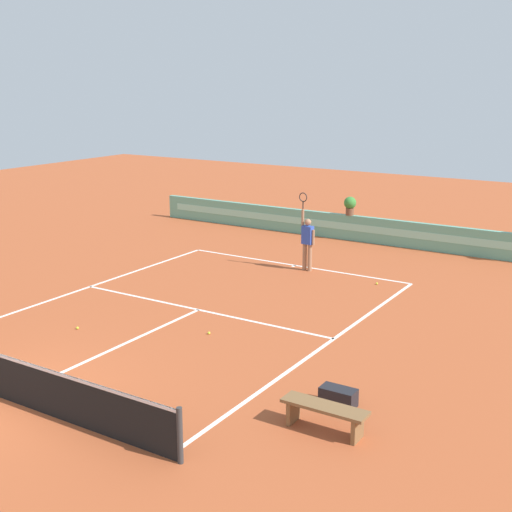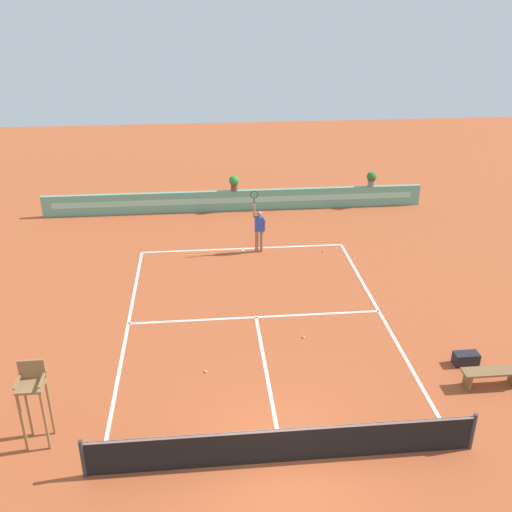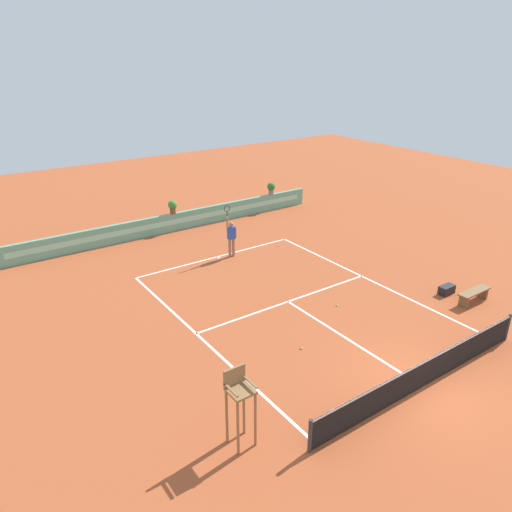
{
  "view_description": "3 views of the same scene",
  "coord_description": "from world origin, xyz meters",
  "views": [
    {
      "loc": [
        10.81,
        -7.88,
        6.12
      ],
      "look_at": [
        0.25,
        8.98,
        1.0
      ],
      "focal_mm": 48.11,
      "sensor_mm": 36.0,
      "label": 1
    },
    {
      "loc": [
        -1.59,
        -10.01,
        9.89
      ],
      "look_at": [
        0.25,
        8.98,
        1.0
      ],
      "focal_mm": 41.14,
      "sensor_mm": 36.0,
      "label": 2
    },
    {
      "loc": [
        -10.73,
        -6.75,
        9.16
      ],
      "look_at": [
        0.25,
        8.98,
        1.0
      ],
      "focal_mm": 34.07,
      "sensor_mm": 36.0,
      "label": 3
    }
  ],
  "objects": [
    {
      "name": "tennis_player",
      "position": [
        0.63,
        11.56,
        1.05
      ],
      "size": [
        0.62,
        0.25,
        2.58
      ],
      "color": "#9E7051",
      "rests_on": "ground"
    },
    {
      "name": "court_lines",
      "position": [
        0.0,
        6.72,
        0.0
      ],
      "size": [
        8.32,
        11.94,
        0.01
      ],
      "color": "white",
      "rests_on": "ground"
    },
    {
      "name": "tennis_ball_by_sideline",
      "position": [
        -1.69,
        3.56,
        0.03
      ],
      "size": [
        0.07,
        0.07,
        0.07
      ],
      "primitive_type": "sphere",
      "color": "#CCE033",
      "rests_on": "ground"
    },
    {
      "name": "gear_bag",
      "position": [
        5.72,
        3.25,
        0.18
      ],
      "size": [
        0.7,
        0.36,
        0.36
      ],
      "primitive_type": "cube",
      "rotation": [
        0.0,
        0.0,
        0.01
      ],
      "color": "black",
      "rests_on": "ground"
    },
    {
      "name": "potted_plant_far_right",
      "position": [
        6.55,
        16.39,
        1.41
      ],
      "size": [
        0.48,
        0.48,
        0.72
      ],
      "color": "gray",
      "rests_on": "back_wall_barrier"
    },
    {
      "name": "back_wall_barrier",
      "position": [
        0.0,
        16.39,
        0.5
      ],
      "size": [
        18.0,
        0.21,
        1.0
      ],
      "color": "#60A88E",
      "rests_on": "ground"
    },
    {
      "name": "tennis_ball_near_baseline",
      "position": [
        1.34,
        5.04,
        0.03
      ],
      "size": [
        0.07,
        0.07,
        0.07
      ],
      "primitive_type": "sphere",
      "color": "#CCE033",
      "rests_on": "ground"
    },
    {
      "name": "umpire_chair",
      "position": [
        -5.63,
        1.26,
        1.34
      ],
      "size": [
        0.6,
        0.6,
        2.14
      ],
      "color": "olive",
      "rests_on": "ground"
    },
    {
      "name": "ground_plane",
      "position": [
        0.0,
        6.0,
        0.0
      ],
      "size": [
        60.0,
        60.0,
        0.0
      ],
      "primitive_type": "plane",
      "color": "#A84C28"
    },
    {
      "name": "net",
      "position": [
        0.0,
        0.0,
        0.51
      ],
      "size": [
        8.92,
        0.1,
        1.0
      ],
      "color": "#333333",
      "rests_on": "ground"
    },
    {
      "name": "potted_plant_centre",
      "position": [
        -0.06,
        16.39,
        1.41
      ],
      "size": [
        0.48,
        0.48,
        0.72
      ],
      "color": "brown",
      "rests_on": "back_wall_barrier"
    },
    {
      "name": "bench_courtside",
      "position": [
        5.94,
        2.2,
        0.38
      ],
      "size": [
        1.6,
        0.44,
        0.51
      ],
      "color": "brown",
      "rests_on": "ground"
    },
    {
      "name": "tennis_ball_mid_court",
      "position": [
        3.23,
        11.26,
        0.03
      ],
      "size": [
        0.07,
        0.07,
        0.07
      ],
      "primitive_type": "sphere",
      "color": "#CCE033",
      "rests_on": "ground"
    }
  ]
}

